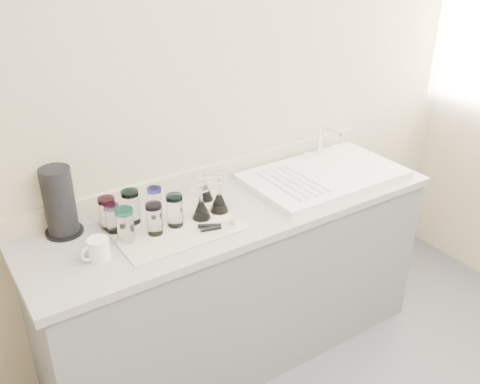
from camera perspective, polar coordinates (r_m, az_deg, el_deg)
counter_unit at (r=2.81m, az=-0.36°, el=-9.52°), size 2.06×0.62×0.90m
sink_unit at (r=2.87m, az=8.89°, el=1.82°), size 0.82×0.50×0.22m
dish_towel at (r=2.42m, az=-7.12°, el=-3.54°), size 0.55×0.42×0.01m
tumbler_teal at (r=2.41m, az=-13.92°, el=-2.19°), size 0.07×0.07×0.15m
tumbler_cyan at (r=2.43m, az=-11.56°, el=-1.53°), size 0.08×0.08×0.16m
tumbler_purple at (r=2.48m, az=-9.06°, el=-0.94°), size 0.07×0.07×0.13m
tumbler_magenta at (r=2.30m, az=-12.13°, el=-3.45°), size 0.08×0.08×0.15m
tumbler_blue at (r=2.33m, az=-9.11°, el=-2.81°), size 0.07×0.07×0.14m
tumbler_lavender at (r=2.38m, az=-6.96°, el=-1.93°), size 0.08×0.08×0.15m
tumbler_extra at (r=2.38m, az=-13.43°, el=-2.70°), size 0.07×0.07×0.13m
goblet_back_right at (r=2.59m, az=-3.69°, el=0.10°), size 0.08×0.08×0.13m
goblet_front_left at (r=2.43m, az=-4.15°, el=-1.65°), size 0.09×0.09×0.16m
goblet_front_right at (r=2.49m, az=-2.24°, el=-0.89°), size 0.09×0.09×0.16m
can_opener at (r=2.37m, az=-2.47°, el=-3.68°), size 0.16×0.10×0.02m
white_mug at (r=2.24m, az=-14.91°, el=-5.93°), size 0.13×0.11×0.09m
paper_towel_roll at (r=2.41m, az=-18.70°, el=-1.06°), size 0.16×0.16×0.31m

